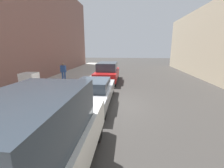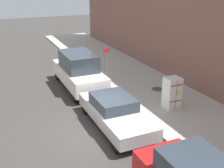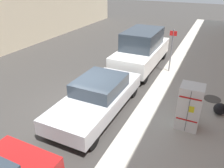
{
  "view_description": "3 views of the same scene",
  "coord_description": "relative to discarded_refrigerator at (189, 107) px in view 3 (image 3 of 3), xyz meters",
  "views": [
    {
      "loc": [
        1.06,
        -7.6,
        2.96
      ],
      "look_at": [
        0.09,
        1.98,
        0.65
      ],
      "focal_mm": 24.0,
      "sensor_mm": 36.0,
      "label": 1
    },
    {
      "loc": [
        4.02,
        10.14,
        6.26
      ],
      "look_at": [
        -1.2,
        -1.53,
        1.43
      ],
      "focal_mm": 45.0,
      "sensor_mm": 36.0,
      "label": 2
    },
    {
      "loc": [
        -4.32,
        6.28,
        4.91
      ],
      "look_at": [
        -0.76,
        -1.16,
        0.74
      ],
      "focal_mm": 35.0,
      "sensor_mm": 36.0,
      "label": 3
    }
  ],
  "objects": [
    {
      "name": "discarded_refrigerator",
      "position": [
        0.0,
        0.0,
        0.0
      ],
      "size": [
        0.75,
        0.69,
        1.6
      ],
      "color": "white",
      "rests_on": "sidewalk_slab"
    },
    {
      "name": "parked_sedan_silver",
      "position": [
        3.31,
        0.38,
        -0.21
      ],
      "size": [
        1.85,
        4.75,
        1.37
      ],
      "color": "silver",
      "rests_on": "ground"
    },
    {
      "name": "sidewalk_slab",
      "position": [
        -0.35,
        0.43,
        -0.86
      ],
      "size": [
        4.66,
        44.0,
        0.12
      ],
      "primitive_type": "cube",
      "color": "#B2ADA0",
      "rests_on": "ground"
    },
    {
      "name": "trash_bag",
      "position": [
        -1.01,
        -1.3,
        -0.57
      ],
      "size": [
        0.46,
        0.46,
        0.46
      ],
      "primitive_type": "sphere",
      "color": "black",
      "rests_on": "sidewalk_slab"
    },
    {
      "name": "manhole_cover",
      "position": [
        -0.73,
        -2.39,
        -0.79
      ],
      "size": [
        0.7,
        0.7,
        0.02
      ],
      "primitive_type": "cylinder",
      "color": "#47443F",
      "rests_on": "sidewalk_slab"
    },
    {
      "name": "parked_van_white",
      "position": [
        3.31,
        -4.83,
        0.16
      ],
      "size": [
        1.95,
        5.14,
        2.17
      ],
      "color": "silver",
      "rests_on": "ground"
    },
    {
      "name": "ground_plane",
      "position": [
        3.99,
        0.43,
        -0.92
      ],
      "size": [
        80.0,
        80.0,
        0.0
      ],
      "primitive_type": "plane",
      "color": "#383533"
    },
    {
      "name": "street_sign_post",
      "position": [
        1.63,
        -4.64,
        0.49
      ],
      "size": [
        0.36,
        0.07,
        2.29
      ],
      "color": "slate",
      "rests_on": "sidewalk_slab"
    }
  ]
}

